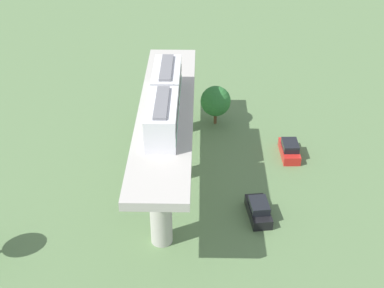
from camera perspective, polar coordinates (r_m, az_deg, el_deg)
ground_plane at (r=55.38m, az=-2.57°, el=-3.68°), size 120.00×120.00×0.00m
viaduct at (r=51.95m, az=-2.74°, el=1.75°), size 5.20×28.00×8.20m
train at (r=49.30m, az=-2.92°, el=4.73°), size 2.64×13.55×3.24m
parked_car_black at (r=50.66m, az=7.05°, el=-6.94°), size 2.34×4.40×1.76m
parked_car_red at (r=59.31m, az=10.27°, el=-0.60°), size 1.95×4.26×1.76m
tree_near_viaduct at (r=63.16m, az=2.51°, el=4.56°), size 3.55×3.55×4.78m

